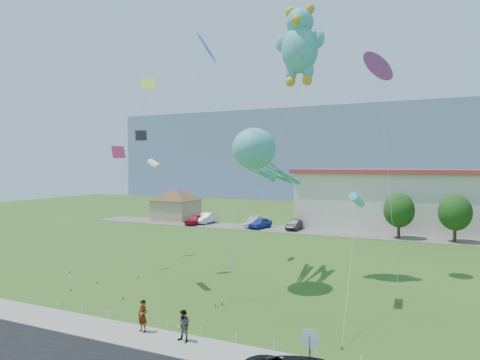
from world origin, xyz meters
name	(u,v)px	position (x,y,z in m)	size (l,w,h in m)	color
ground	(166,319)	(0.00, 0.00, 0.00)	(160.00, 160.00, 0.00)	#345718
sidewalk	(135,336)	(0.00, -2.75, 0.05)	(80.00, 2.50, 0.10)	gray
parking_strip	(318,232)	(0.00, 35.00, 0.03)	(70.00, 6.00, 0.06)	#59544C
hill_ridge	(386,153)	(0.00, 120.00, 12.50)	(160.00, 50.00, 25.00)	#7586A2
pavilion	(176,201)	(-24.00, 38.00, 3.02)	(9.20, 9.20, 5.00)	tan
stop_sign	(310,344)	(9.50, -4.21, 1.87)	(0.80, 0.07, 2.50)	slate
rope_fence	(152,323)	(0.00, -1.30, 0.25)	(26.05, 0.05, 0.50)	white
tree_near	(399,210)	(10.00, 34.00, 3.39)	(3.60, 3.60, 5.47)	#3F2B19
tree_mid	(455,213)	(16.00, 34.00, 3.39)	(3.60, 3.60, 5.47)	#3F2B19
pedestrian_left	(143,316)	(0.06, -2.20, 0.93)	(0.61, 0.40, 1.66)	gray
pedestrian_right	(184,326)	(2.68, -2.39, 0.88)	(0.76, 0.59, 1.56)	gray
parked_car_red	(195,220)	(-18.14, 34.11, 0.78)	(1.70, 4.22, 1.44)	#AF152F
parked_car_silver	(207,218)	(-17.19, 35.86, 0.84)	(1.65, 4.74, 1.56)	silver
parked_car_white	(254,222)	(-9.45, 35.59, 0.78)	(2.01, 4.94, 1.43)	silver
parked_car_blue	(260,223)	(-8.04, 34.61, 0.77)	(1.68, 4.17, 1.42)	#1B2E99
parked_car_black	(294,225)	(-3.35, 35.25, 0.73)	(1.41, 4.05, 1.33)	black
octopus_kite	(260,158)	(2.11, 9.07, 9.30)	(2.96, 10.83, 11.43)	teal
teddy_bear_kite	(300,44)	(4.13, 12.25, 18.20)	(4.62, 10.43, 21.13)	teal
small_kite_black	(133,150)	(-12.27, 12.68, 10.23)	(1.64, 8.94, 12.09)	black
small_kite_yellow	(142,108)	(-7.68, 8.04, 13.39)	(2.04, 5.25, 15.84)	#D1F239
small_kite_blue	(205,53)	(-5.69, 14.90, 19.19)	(2.35, 9.33, 20.41)	blue
small_kite_pink	(114,165)	(-10.43, 7.82, 8.78)	(2.10, 7.44, 10.31)	#D02E55
small_kite_cyan	(357,201)	(9.37, 7.41, 6.54)	(0.81, 8.52, 7.02)	#34D2EC
small_kite_white	(154,166)	(-4.59, 5.36, 8.75)	(0.50, 4.69, 9.25)	silver
small_kite_purple	(379,71)	(9.69, 15.12, 16.18)	(3.24, 7.84, 17.26)	#B231C6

